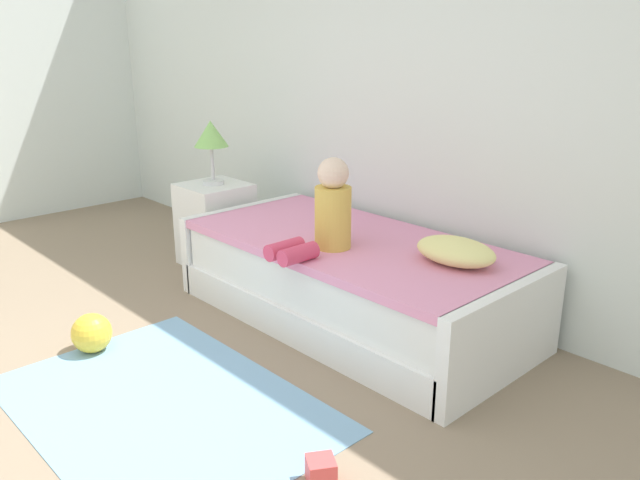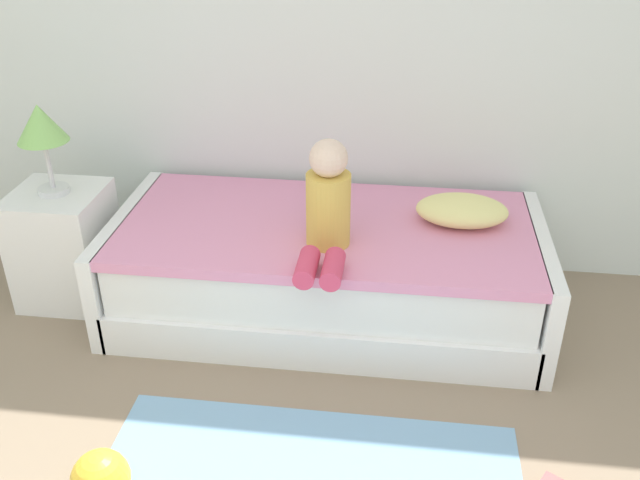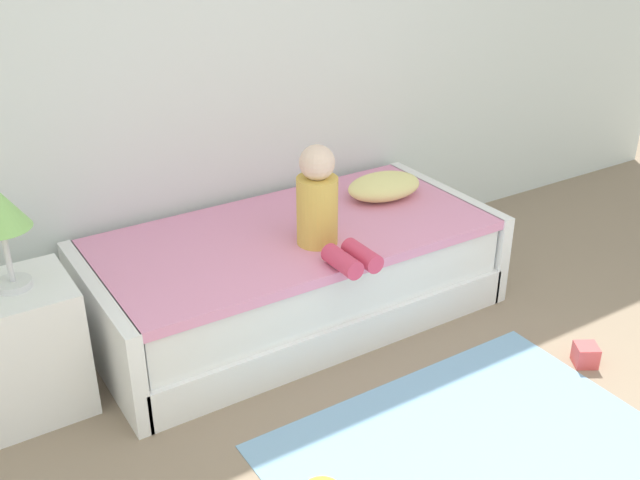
# 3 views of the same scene
# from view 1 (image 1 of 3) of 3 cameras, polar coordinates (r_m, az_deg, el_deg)

# --- Properties ---
(wall_rear) EXTENTS (7.20, 0.10, 2.90)m
(wall_rear) POSITION_cam_1_polar(r_m,az_deg,el_deg) (3.96, 9.18, 15.21)
(wall_rear) COLOR silver
(wall_rear) RESTS_ON ground
(bed) EXTENTS (2.11, 1.00, 0.50)m
(bed) POSITION_cam_1_polar(r_m,az_deg,el_deg) (3.76, 2.79, -3.60)
(bed) COLOR white
(bed) RESTS_ON ground
(nightstand) EXTENTS (0.44, 0.44, 0.60)m
(nightstand) POSITION_cam_1_polar(r_m,az_deg,el_deg) (4.71, -9.30, 1.39)
(nightstand) COLOR white
(nightstand) RESTS_ON ground
(table_lamp) EXTENTS (0.24, 0.24, 0.45)m
(table_lamp) POSITION_cam_1_polar(r_m,az_deg,el_deg) (4.57, -9.71, 9.06)
(table_lamp) COLOR silver
(table_lamp) RESTS_ON nightstand
(child_figure) EXTENTS (0.20, 0.51, 0.50)m
(child_figure) POSITION_cam_1_polar(r_m,az_deg,el_deg) (3.44, 0.59, 2.42)
(child_figure) COLOR gold
(child_figure) RESTS_ON bed
(pillow) EXTENTS (0.44, 0.30, 0.13)m
(pillow) POSITION_cam_1_polar(r_m,az_deg,el_deg) (3.34, 12.02, -0.98)
(pillow) COLOR #F2E58C
(pillow) RESTS_ON bed
(toy_ball) EXTENTS (0.21, 0.21, 0.21)m
(toy_ball) POSITION_cam_1_polar(r_m,az_deg,el_deg) (3.64, -19.72, -7.82)
(toy_ball) COLOR yellow
(toy_ball) RESTS_ON ground
(area_rug) EXTENTS (1.60, 1.10, 0.01)m
(area_rug) POSITION_cam_1_polar(r_m,az_deg,el_deg) (3.11, -13.81, -14.09)
(area_rug) COLOR #7AA8CC
(area_rug) RESTS_ON ground
(toy_block) EXTENTS (0.14, 0.14, 0.11)m
(toy_block) POSITION_cam_1_polar(r_m,az_deg,el_deg) (2.56, 0.09, -19.96)
(toy_block) COLOR #E54C4C
(toy_block) RESTS_ON ground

